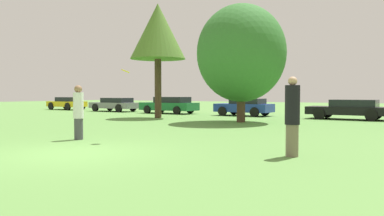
{
  "coord_description": "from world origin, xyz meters",
  "views": [
    {
      "loc": [
        7.79,
        -6.8,
        1.53
      ],
      "look_at": [
        1.4,
        3.6,
        1.08
      ],
      "focal_mm": 36.25,
      "sensor_mm": 36.0,
      "label": 1
    }
  ],
  "objects_px": {
    "frisbee": "(125,71)",
    "parked_car_green": "(170,105)",
    "person_thrower": "(78,112)",
    "parked_car_yellow": "(67,103)",
    "parked_car_grey": "(115,104)",
    "tree_1": "(241,53)",
    "parked_car_black": "(350,109)",
    "person_catcher": "(292,116)",
    "tree_0": "(158,32)",
    "parked_car_blue": "(245,107)"
  },
  "relations": [
    {
      "from": "tree_0",
      "to": "parked_car_black",
      "type": "distance_m",
      "value": 12.49
    },
    {
      "from": "person_catcher",
      "to": "parked_car_blue",
      "type": "distance_m",
      "value": 17.32
    },
    {
      "from": "frisbee",
      "to": "parked_car_grey",
      "type": "height_order",
      "value": "frisbee"
    },
    {
      "from": "person_catcher",
      "to": "tree_0",
      "type": "xyz_separation_m",
      "value": [
        -11.75,
        10.4,
        4.4
      ]
    },
    {
      "from": "person_catcher",
      "to": "parked_car_grey",
      "type": "relative_size",
      "value": 0.43
    },
    {
      "from": "person_thrower",
      "to": "tree_1",
      "type": "bearing_deg",
      "value": 79.99
    },
    {
      "from": "frisbee",
      "to": "parked_car_grey",
      "type": "xyz_separation_m",
      "value": [
        -14.68,
        15.34,
        -1.62
      ]
    },
    {
      "from": "person_catcher",
      "to": "tree_1",
      "type": "height_order",
      "value": "tree_1"
    },
    {
      "from": "frisbee",
      "to": "parked_car_blue",
      "type": "height_order",
      "value": "frisbee"
    },
    {
      "from": "person_catcher",
      "to": "frisbee",
      "type": "height_order",
      "value": "frisbee"
    },
    {
      "from": "tree_0",
      "to": "parked_car_yellow",
      "type": "relative_size",
      "value": 1.82
    },
    {
      "from": "parked_car_green",
      "to": "parked_car_grey",
      "type": "bearing_deg",
      "value": -0.94
    },
    {
      "from": "person_thrower",
      "to": "parked_car_black",
      "type": "relative_size",
      "value": 0.39
    },
    {
      "from": "tree_1",
      "to": "parked_car_green",
      "type": "xyz_separation_m",
      "value": [
        -8.47,
        5.49,
        -3.01
      ]
    },
    {
      "from": "person_thrower",
      "to": "parked_car_black",
      "type": "bearing_deg",
      "value": 66.61
    },
    {
      "from": "frisbee",
      "to": "parked_car_yellow",
      "type": "xyz_separation_m",
      "value": [
        -21.08,
        15.7,
        -1.6
      ]
    },
    {
      "from": "tree_0",
      "to": "parked_car_blue",
      "type": "relative_size",
      "value": 1.83
    },
    {
      "from": "parked_car_yellow",
      "to": "parked_car_grey",
      "type": "height_order",
      "value": "parked_car_yellow"
    },
    {
      "from": "frisbee",
      "to": "parked_car_green",
      "type": "relative_size",
      "value": 0.06
    },
    {
      "from": "person_thrower",
      "to": "tree_1",
      "type": "relative_size",
      "value": 0.29
    },
    {
      "from": "parked_car_green",
      "to": "tree_0",
      "type": "bearing_deg",
      "value": 119.06
    },
    {
      "from": "tree_1",
      "to": "parked_car_green",
      "type": "bearing_deg",
      "value": 147.06
    },
    {
      "from": "parked_car_yellow",
      "to": "frisbee",
      "type": "bearing_deg",
      "value": 145.21
    },
    {
      "from": "tree_0",
      "to": "parked_car_black",
      "type": "height_order",
      "value": "tree_0"
    },
    {
      "from": "parked_car_grey",
      "to": "parked_car_black",
      "type": "height_order",
      "value": "parked_car_black"
    },
    {
      "from": "parked_car_grey",
      "to": "parked_car_black",
      "type": "xyz_separation_m",
      "value": [
        18.96,
        -0.43,
        0.01
      ]
    },
    {
      "from": "frisbee",
      "to": "parked_car_grey",
      "type": "distance_m",
      "value": 21.29
    },
    {
      "from": "person_catcher",
      "to": "parked_car_grey",
      "type": "height_order",
      "value": "person_catcher"
    },
    {
      "from": "parked_car_grey",
      "to": "tree_1",
      "type": "bearing_deg",
      "value": 159.99
    },
    {
      "from": "frisbee",
      "to": "parked_car_yellow",
      "type": "bearing_deg",
      "value": 143.32
    },
    {
      "from": "person_thrower",
      "to": "frisbee",
      "type": "xyz_separation_m",
      "value": [
        1.65,
        0.47,
        1.33
      ]
    },
    {
      "from": "person_catcher",
      "to": "tree_0",
      "type": "bearing_deg",
      "value": -43.82
    },
    {
      "from": "parked_car_yellow",
      "to": "parked_car_black",
      "type": "relative_size",
      "value": 0.85
    },
    {
      "from": "tree_1",
      "to": "frisbee",
      "type": "bearing_deg",
      "value": -88.24
    },
    {
      "from": "parked_car_green",
      "to": "parked_car_black",
      "type": "xyz_separation_m",
      "value": [
        13.04,
        -0.14,
        -0.03
      ]
    },
    {
      "from": "tree_1",
      "to": "person_catcher",
      "type": "bearing_deg",
      "value": -59.4
    },
    {
      "from": "person_thrower",
      "to": "parked_car_blue",
      "type": "bearing_deg",
      "value": 91.01
    },
    {
      "from": "person_thrower",
      "to": "parked_car_blue",
      "type": "relative_size",
      "value": 0.46
    },
    {
      "from": "person_catcher",
      "to": "parked_car_grey",
      "type": "bearing_deg",
      "value": -39.92
    },
    {
      "from": "tree_1",
      "to": "parked_car_black",
      "type": "height_order",
      "value": "tree_1"
    },
    {
      "from": "person_thrower",
      "to": "parked_car_grey",
      "type": "distance_m",
      "value": 20.49
    },
    {
      "from": "parked_car_grey",
      "to": "tree_0",
      "type": "bearing_deg",
      "value": 150.52
    },
    {
      "from": "frisbee",
      "to": "parked_car_yellow",
      "type": "distance_m",
      "value": 26.33
    },
    {
      "from": "person_thrower",
      "to": "tree_1",
      "type": "height_order",
      "value": "tree_1"
    },
    {
      "from": "person_catcher",
      "to": "tree_1",
      "type": "xyz_separation_m",
      "value": [
        -5.76,
        9.74,
        2.69
      ]
    },
    {
      "from": "person_thrower",
      "to": "parked_car_black",
      "type": "height_order",
      "value": "person_thrower"
    },
    {
      "from": "parked_car_yellow",
      "to": "parked_car_black",
      "type": "bearing_deg",
      "value": -179.89
    },
    {
      "from": "person_catcher",
      "to": "tree_1",
      "type": "distance_m",
      "value": 11.63
    },
    {
      "from": "person_thrower",
      "to": "tree_0",
      "type": "distance_m",
      "value": 12.47
    },
    {
      "from": "parked_car_yellow",
      "to": "tree_0",
      "type": "bearing_deg",
      "value": 161.57
    }
  ]
}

